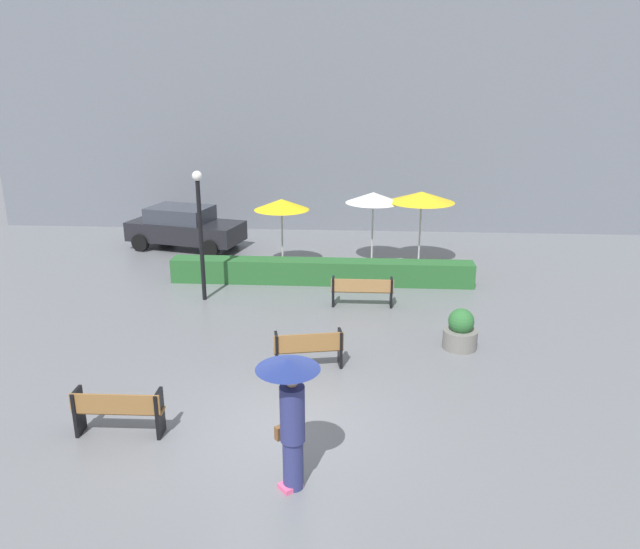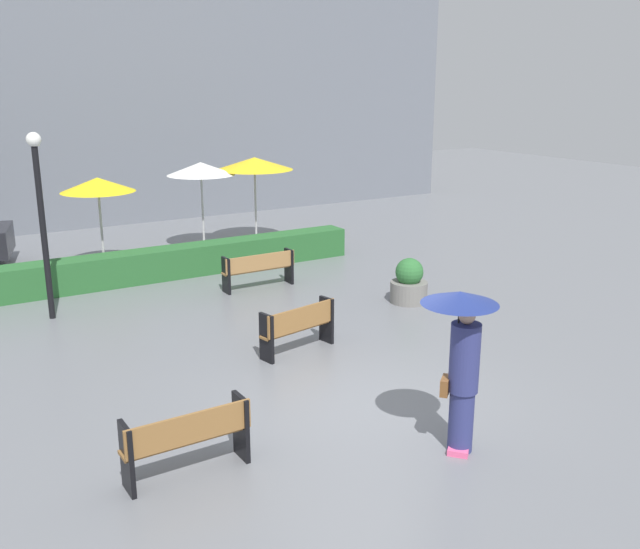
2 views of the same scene
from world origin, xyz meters
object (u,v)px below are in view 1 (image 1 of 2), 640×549
(patio_umbrella_yellow_far, at_px, (422,197))
(lamp_post, at_px, (200,222))
(patio_umbrella_yellow, at_px, (282,205))
(parked_car, at_px, (185,227))
(bench_back_row, at_px, (362,290))
(patio_umbrella_white, at_px, (373,198))
(bench_mid_center, at_px, (309,347))
(pedestrian_with_umbrella, at_px, (291,407))
(planter_pot, at_px, (460,331))
(bench_near_left, at_px, (118,409))

(patio_umbrella_yellow_far, bearing_deg, lamp_post, -149.47)
(patio_umbrella_yellow, xyz_separation_m, parked_car, (-3.97, 2.33, -1.36))
(bench_back_row, height_order, patio_umbrella_white, patio_umbrella_white)
(patio_umbrella_yellow, bearing_deg, parked_car, 149.54)
(bench_mid_center, distance_m, pedestrian_with_umbrella, 4.12)
(pedestrian_with_umbrella, bearing_deg, lamp_post, 112.72)
(bench_mid_center, height_order, planter_pot, planter_pot)
(bench_near_left, xyz_separation_m, bench_back_row, (4.30, 6.74, -0.02))
(bench_mid_center, xyz_separation_m, bench_back_row, (1.16, 3.92, -0.01))
(bench_near_left, bearing_deg, patio_umbrella_white, 66.98)
(parked_car, bearing_deg, pedestrian_with_umbrella, -68.02)
(bench_back_row, relative_size, parked_car, 0.39)
(bench_near_left, height_order, patio_umbrella_yellow, patio_umbrella_yellow)
(pedestrian_with_umbrella, height_order, patio_umbrella_yellow, patio_umbrella_yellow)
(lamp_post, xyz_separation_m, patio_umbrella_white, (4.86, 3.90, 0.01))
(planter_pot, bearing_deg, patio_umbrella_yellow, 129.39)
(pedestrian_with_umbrella, bearing_deg, patio_umbrella_white, 83.28)
(patio_umbrella_yellow, relative_size, parked_car, 0.52)
(patio_umbrella_white, relative_size, patio_umbrella_yellow_far, 0.98)
(bench_mid_center, height_order, lamp_post, lamp_post)
(planter_pot, distance_m, lamp_post, 7.64)
(bench_back_row, xyz_separation_m, patio_umbrella_yellow, (-2.65, 3.42, 1.68))
(patio_umbrella_white, bearing_deg, bench_back_row, -94.59)
(patio_umbrella_yellow, relative_size, patio_umbrella_yellow_far, 0.93)
(patio_umbrella_yellow_far, bearing_deg, bench_mid_center, -111.14)
(lamp_post, bearing_deg, bench_back_row, -3.34)
(bench_mid_center, height_order, patio_umbrella_yellow_far, patio_umbrella_yellow_far)
(pedestrian_with_umbrella, xyz_separation_m, patio_umbrella_white, (1.43, 12.10, 0.92))
(bench_near_left, relative_size, pedestrian_with_umbrella, 0.74)
(pedestrian_with_umbrella, height_order, parked_car, pedestrian_with_umbrella)
(planter_pot, relative_size, patio_umbrella_yellow_far, 0.38)
(planter_pot, xyz_separation_m, patio_umbrella_yellow, (-4.95, 6.03, 1.75))
(bench_back_row, bearing_deg, bench_mid_center, -106.53)
(bench_back_row, xyz_separation_m, patio_umbrella_yellow_far, (1.93, 4.07, 1.86))
(planter_pot, distance_m, patio_umbrella_yellow_far, 6.97)
(bench_near_left, xyz_separation_m, lamp_post, (-0.23, 7.00, 1.78))
(patio_umbrella_yellow, bearing_deg, bench_mid_center, -78.53)
(planter_pot, bearing_deg, lamp_post, 157.15)
(patio_umbrella_yellow, height_order, patio_umbrella_white, patio_umbrella_white)
(planter_pot, bearing_deg, pedestrian_with_umbrella, -122.47)
(bench_near_left, relative_size, lamp_post, 0.43)
(bench_mid_center, bearing_deg, patio_umbrella_yellow_far, 68.86)
(patio_umbrella_white, relative_size, parked_car, 0.55)
(bench_near_left, xyz_separation_m, planter_pot, (6.60, 4.12, -0.09))
(patio_umbrella_yellow_far, bearing_deg, bench_near_left, -119.93)
(bench_mid_center, height_order, pedestrian_with_umbrella, pedestrian_with_umbrella)
(bench_back_row, height_order, pedestrian_with_umbrella, pedestrian_with_umbrella)
(patio_umbrella_yellow_far, bearing_deg, pedestrian_with_umbrella, -104.10)
(bench_near_left, height_order, planter_pot, planter_pot)
(patio_umbrella_white, bearing_deg, patio_umbrella_yellow_far, -3.22)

